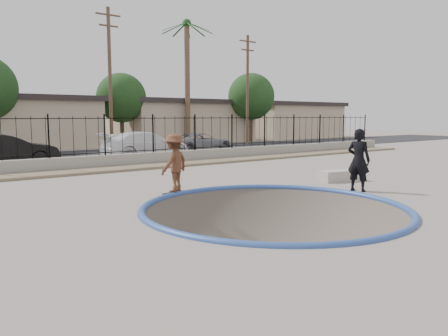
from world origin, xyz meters
TOP-DOWN VIEW (x-y plane):
  - ground at (0.00, 12.00)m, footprint 120.00×120.00m
  - bowl_pit at (0.00, -1.00)m, footprint 6.84×6.84m
  - coping_ring at (0.00, -1.00)m, footprint 7.04×7.04m
  - rock_strip at (0.00, 9.20)m, footprint 42.00×1.60m
  - retaining_wall at (0.00, 10.30)m, footprint 42.00×0.45m
  - fence at (0.00, 10.30)m, footprint 40.00×0.04m
  - street at (0.00, 17.00)m, footprint 90.00×8.00m
  - house_center at (0.00, 26.50)m, footprint 10.60×8.60m
  - house_east at (14.00, 26.50)m, footprint 12.60×8.60m
  - house_east_far at (28.00, 26.50)m, footprint 11.60×8.60m
  - palm_right at (12.00, 22.00)m, footprint 2.30×2.30m
  - utility_pole_mid at (4.00, 19.00)m, footprint 1.70×0.24m
  - utility_pole_right at (16.00, 19.00)m, footprint 1.70×0.24m
  - street_tree_mid at (7.00, 24.00)m, footprint 3.96×3.96m
  - street_tree_right at (19.00, 22.00)m, footprint 4.32×4.32m
  - skater at (-1.02, 2.35)m, footprint 1.31×1.07m
  - skateboard at (-1.02, 2.35)m, footprint 0.90×0.43m
  - videographer at (4.00, -0.69)m, footprint 0.64×0.83m
  - concrete_ledge at (5.35, 1.05)m, footprint 1.72×1.07m
  - car_b at (-3.49, 13.62)m, footprint 4.63×1.91m
  - car_c at (3.69, 13.40)m, footprint 5.19×2.19m
  - car_d at (8.58, 15.00)m, footprint 4.47×2.09m

SIDE VIEW (x-z plane):
  - ground at x=0.00m, z-range -2.20..0.00m
  - bowl_pit at x=0.00m, z-range -0.90..0.90m
  - coping_ring at x=0.00m, z-range -0.10..0.10m
  - street at x=0.00m, z-range 0.00..0.04m
  - rock_strip at x=0.00m, z-range 0.00..0.11m
  - skateboard at x=-1.02m, z-range 0.02..0.10m
  - concrete_ledge at x=5.35m, z-range 0.00..0.40m
  - retaining_wall at x=0.00m, z-range 0.00..0.60m
  - car_d at x=8.58m, z-range 0.04..1.27m
  - car_b at x=-3.49m, z-range 0.04..1.53m
  - car_c at x=3.69m, z-range 0.04..1.53m
  - skater at x=-1.02m, z-range 0.00..1.77m
  - videographer at x=4.00m, z-range 0.00..2.02m
  - fence at x=0.00m, z-range 0.60..2.40m
  - house_east at x=14.00m, z-range 0.02..3.92m
  - house_east_far at x=28.00m, z-range 0.02..3.92m
  - house_center at x=0.00m, z-range 0.02..3.92m
  - street_tree_mid at x=7.00m, z-range 0.92..6.75m
  - street_tree_right at x=19.00m, z-range 1.01..7.37m
  - utility_pole_right at x=16.00m, z-range 0.20..9.20m
  - utility_pole_mid at x=4.00m, z-range 0.21..9.71m
  - palm_right at x=12.00m, z-range 2.18..12.48m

